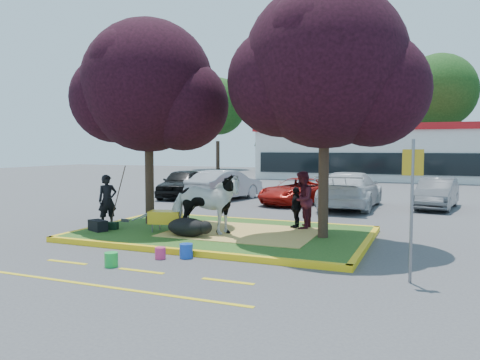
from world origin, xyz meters
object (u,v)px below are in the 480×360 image
at_px(bucket_pink, 160,253).
at_px(cow, 205,204).
at_px(handler, 107,201).
at_px(sign_post, 412,194).
at_px(car_silver, 225,185).
at_px(calf, 188,227).
at_px(bucket_blue, 186,251).
at_px(wheelbarrow, 166,217).
at_px(bucket_green, 111,260).
at_px(car_black, 183,183).

bearing_deg(bucket_pink, cow, 90.68).
distance_m(handler, sign_post, 9.32).
height_order(handler, car_silver, handler).
height_order(calf, bucket_blue, calf).
distance_m(handler, bucket_blue, 4.64).
bearing_deg(calf, wheelbarrow, 172.16).
bearing_deg(cow, bucket_blue, -178.45).
xyz_separation_m(cow, sign_post, (5.53, -2.22, 0.71)).
bearing_deg(bucket_green, handler, 129.05).
height_order(wheelbarrow, car_black, car_black).
distance_m(cow, bucket_green, 3.57).
height_order(cow, wheelbarrow, cow).
height_order(sign_post, bucket_blue, sign_post).
bearing_deg(bucket_pink, handler, 144.11).
height_order(sign_post, car_black, sign_post).
relative_size(car_black, car_silver, 0.97).
bearing_deg(bucket_blue, cow, 104.79).
xyz_separation_m(wheelbarrow, car_silver, (-2.37, 9.51, 0.17)).
distance_m(calf, car_black, 11.59).
relative_size(calf, wheelbarrow, 0.73).
bearing_deg(bucket_pink, bucket_blue, 30.52).
bearing_deg(car_silver, car_black, 10.04).
xyz_separation_m(cow, bucket_green, (-0.57, -3.42, -0.86)).
relative_size(handler, bucket_blue, 4.77).
relative_size(bucket_green, bucket_pink, 1.16).
height_order(handler, car_black, handler).
distance_m(calf, wheelbarrow, 1.01).
xyz_separation_m(car_black, car_silver, (2.51, -0.15, -0.00)).
distance_m(wheelbarrow, sign_post, 7.23).
bearing_deg(cow, sign_post, -125.14).
bearing_deg(bucket_green, cow, 80.52).
bearing_deg(sign_post, bucket_pink, 171.79).
xyz_separation_m(calf, handler, (-3.12, 0.54, 0.55)).
bearing_deg(sign_post, car_black, 124.64).
height_order(wheelbarrow, bucket_green, wheelbarrow).
relative_size(wheelbarrow, bucket_blue, 4.83).
distance_m(cow, handler, 3.46).
xyz_separation_m(calf, wheelbarrow, (-0.93, 0.37, 0.16)).
distance_m(cow, calf, 0.80).
relative_size(calf, bucket_blue, 3.53).
distance_m(cow, bucket_blue, 2.31).
bearing_deg(car_black, sign_post, -56.42).
xyz_separation_m(sign_post, car_black, (-11.66, 11.85, -0.99)).
relative_size(cow, car_silver, 0.46).
bearing_deg(bucket_blue, bucket_pink, -149.48).
xyz_separation_m(calf, car_black, (-5.80, 10.03, 0.33)).
distance_m(wheelbarrow, car_silver, 9.80).
bearing_deg(bucket_blue, bucket_green, -129.85).
distance_m(bucket_blue, car_silver, 12.30).
bearing_deg(calf, sign_post, -3.52).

